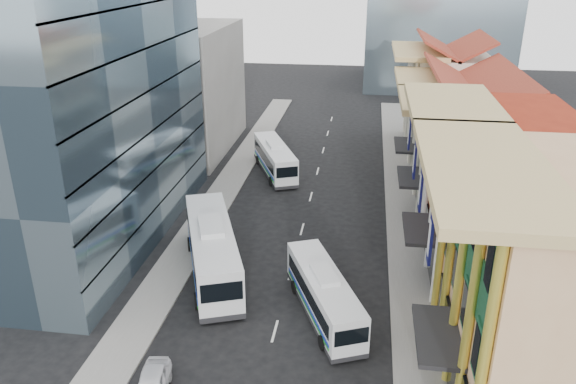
% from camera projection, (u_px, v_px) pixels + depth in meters
% --- Properties ---
extents(sidewalk_right, '(3.00, 90.00, 0.15)m').
position_uv_depth(sidewalk_right, '(405.00, 235.00, 45.73)').
color(sidewalk_right, slate).
rests_on(sidewalk_right, ground).
extents(sidewalk_left, '(3.00, 90.00, 0.15)m').
position_uv_depth(sidewalk_left, '(203.00, 222.00, 47.95)').
color(sidewalk_left, slate).
rests_on(sidewalk_left, ground).
extents(shophouse_tan, '(8.00, 14.00, 12.00)m').
position_uv_depth(shophouse_tan, '(548.00, 292.00, 27.20)').
color(shophouse_tan, tan).
rests_on(shophouse_tan, ground).
extents(shophouse_red, '(8.00, 10.00, 12.00)m').
position_uv_depth(shophouse_red, '(498.00, 196.00, 38.16)').
color(shophouse_red, maroon).
rests_on(shophouse_red, ground).
extents(shophouse_cream_near, '(8.00, 9.00, 10.00)m').
position_uv_depth(shophouse_cream_near, '(474.00, 163.00, 47.22)').
color(shophouse_cream_near, beige).
rests_on(shophouse_cream_near, ground).
extents(shophouse_cream_mid, '(8.00, 9.00, 10.00)m').
position_uv_depth(shophouse_cream_mid, '(459.00, 132.00, 55.44)').
color(shophouse_cream_mid, beige).
rests_on(shophouse_cream_mid, ground).
extents(shophouse_cream_far, '(8.00, 12.00, 11.00)m').
position_uv_depth(shophouse_cream_far, '(447.00, 102.00, 64.83)').
color(shophouse_cream_far, beige).
rests_on(shophouse_cream_far, ground).
extents(office_tower, '(12.00, 26.00, 30.00)m').
position_uv_depth(office_tower, '(66.00, 47.00, 40.55)').
color(office_tower, '#3B4F5E').
rests_on(office_tower, ground).
extents(office_block_far, '(10.00, 18.00, 14.00)m').
position_uv_depth(office_block_far, '(185.00, 89.00, 64.52)').
color(office_block_far, gray).
rests_on(office_block_far, ground).
extents(bus_left_near, '(7.21, 12.87, 4.05)m').
position_uv_depth(bus_left_near, '(212.00, 249.00, 39.51)').
color(bus_left_near, silver).
rests_on(bus_left_near, ground).
extents(bus_left_far, '(6.28, 10.64, 3.37)m').
position_uv_depth(bus_left_far, '(275.00, 158.00, 58.46)').
color(bus_left_far, silver).
rests_on(bus_left_far, ground).
extents(bus_right, '(5.90, 9.93, 3.14)m').
position_uv_depth(bus_right, '(324.00, 294.00, 35.05)').
color(bus_right, silver).
rests_on(bus_right, ground).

